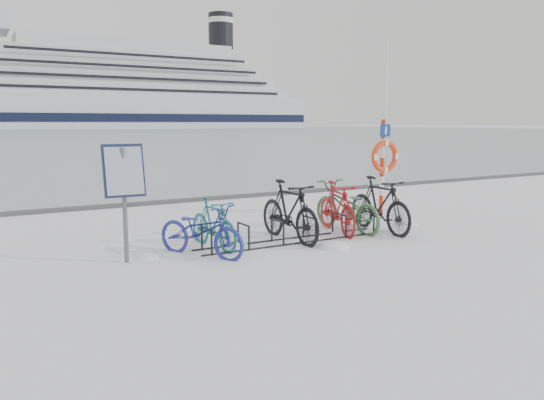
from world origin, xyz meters
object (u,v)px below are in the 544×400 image
(lifebuoy_station, at_px, (384,157))
(cruise_ferry, at_px, (127,95))
(info_board, at_px, (124,178))
(bike_rack, at_px, (294,232))

(lifebuoy_station, xyz_separation_m, cruise_ferry, (47.08, 203.84, 11.74))
(info_board, bearing_deg, cruise_ferry, 77.41)
(info_board, distance_m, cruise_ferry, 212.63)
(info_board, xyz_separation_m, cruise_ferry, (53.86, 205.36, 11.78))
(cruise_ferry, bearing_deg, info_board, -104.70)
(bike_rack, distance_m, info_board, 3.41)
(info_board, height_order, lifebuoy_station, lifebuoy_station)
(bike_rack, distance_m, lifebuoy_station, 4.11)
(info_board, bearing_deg, lifebuoy_station, 14.69)
(bike_rack, bearing_deg, cruise_ferry, 76.14)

